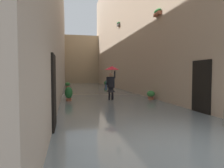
{
  "coord_description": "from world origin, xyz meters",
  "views": [
    {
      "loc": [
        2.39,
        3.84,
        1.66
      ],
      "look_at": [
        -0.04,
        -7.11,
        1.09
      ],
      "focal_mm": 32.18,
      "sensor_mm": 36.0,
      "label": 1
    }
  ],
  "objects_px": {
    "potted_plant_near_left": "(151,95)",
    "potted_plant_mid_right": "(68,85)",
    "potted_plant_far_left": "(106,84)",
    "person_wading": "(111,77)",
    "potted_plant_near_right": "(69,94)"
  },
  "relations": [
    {
      "from": "potted_plant_near_left",
      "to": "potted_plant_mid_right",
      "type": "height_order",
      "value": "potted_plant_mid_right"
    },
    {
      "from": "potted_plant_mid_right",
      "to": "person_wading",
      "type": "bearing_deg",
      "value": 102.28
    },
    {
      "from": "person_wading",
      "to": "potted_plant_far_left",
      "type": "height_order",
      "value": "person_wading"
    },
    {
      "from": "potted_plant_near_left",
      "to": "potted_plant_mid_right",
      "type": "distance_m",
      "value": 12.92
    },
    {
      "from": "person_wading",
      "to": "potted_plant_far_left",
      "type": "relative_size",
      "value": 2.79
    },
    {
      "from": "potted_plant_near_right",
      "to": "potted_plant_near_left",
      "type": "height_order",
      "value": "potted_plant_near_right"
    },
    {
      "from": "potted_plant_near_left",
      "to": "potted_plant_far_left",
      "type": "distance_m",
      "value": 13.21
    },
    {
      "from": "person_wading",
      "to": "potted_plant_near_right",
      "type": "height_order",
      "value": "person_wading"
    },
    {
      "from": "potted_plant_near_right",
      "to": "potted_plant_near_left",
      "type": "relative_size",
      "value": 1.43
    },
    {
      "from": "potted_plant_near_left",
      "to": "potted_plant_near_right",
      "type": "bearing_deg",
      "value": -4.89
    },
    {
      "from": "person_wading",
      "to": "potted_plant_mid_right",
      "type": "bearing_deg",
      "value": -77.72
    },
    {
      "from": "potted_plant_mid_right",
      "to": "potted_plant_far_left",
      "type": "bearing_deg",
      "value": -165.01
    },
    {
      "from": "potted_plant_near_right",
      "to": "potted_plant_near_left",
      "type": "bearing_deg",
      "value": 175.11
    },
    {
      "from": "person_wading",
      "to": "potted_plant_near_right",
      "type": "bearing_deg",
      "value": -1.35
    },
    {
      "from": "person_wading",
      "to": "potted_plant_far_left",
      "type": "distance_m",
      "value": 13.06
    }
  ]
}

